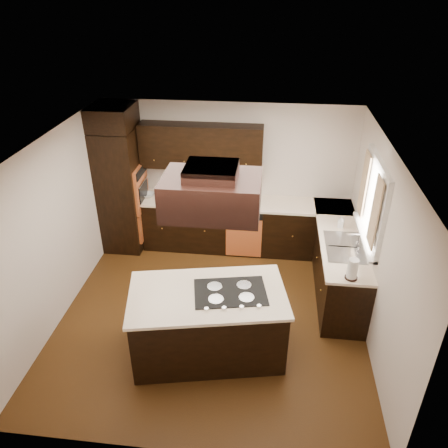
{
  "coord_description": "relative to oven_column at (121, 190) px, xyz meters",
  "views": [
    {
      "loc": [
        0.72,
        -4.74,
        4.21
      ],
      "look_at": [
        0.1,
        0.6,
        1.15
      ],
      "focal_mm": 35.0,
      "sensor_mm": 36.0,
      "label": 1
    }
  ],
  "objects": [
    {
      "name": "floor",
      "position": [
        1.78,
        -1.71,
        -1.07
      ],
      "size": [
        4.2,
        4.2,
        0.02
      ],
      "primitive_type": "cube",
      "color": "brown",
      "rests_on": "ground"
    },
    {
      "name": "ceiling",
      "position": [
        1.78,
        -1.71,
        1.45
      ],
      "size": [
        4.2,
        4.2,
        0.02
      ],
      "primitive_type": "cube",
      "color": "white",
      "rests_on": "ground"
    },
    {
      "name": "wall_back",
      "position": [
        1.78,
        0.4,
        0.19
      ],
      "size": [
        4.2,
        0.02,
        2.5
      ],
      "primitive_type": "cube",
      "color": "beige",
      "rests_on": "ground"
    },
    {
      "name": "wall_front",
      "position": [
        1.78,
        -3.81,
        0.19
      ],
      "size": [
        4.2,
        0.02,
        2.5
      ],
      "primitive_type": "cube",
      "color": "beige",
      "rests_on": "ground"
    },
    {
      "name": "wall_left",
      "position": [
        -0.33,
        -1.71,
        0.19
      ],
      "size": [
        0.02,
        4.2,
        2.5
      ],
      "primitive_type": "cube",
      "color": "beige",
      "rests_on": "ground"
    },
    {
      "name": "wall_right",
      "position": [
        3.88,
        -1.71,
        0.19
      ],
      "size": [
        0.02,
        4.2,
        2.5
      ],
      "primitive_type": "cube",
      "color": "beige",
      "rests_on": "ground"
    },
    {
      "name": "oven_column",
      "position": [
        0.0,
        0.0,
        0.0
      ],
      "size": [
        0.65,
        0.75,
        2.12
      ],
      "primitive_type": "cube",
      "color": "black",
      "rests_on": "floor"
    },
    {
      "name": "wall_oven_face",
      "position": [
        0.35,
        0.0,
        0.06
      ],
      "size": [
        0.05,
        0.62,
        0.78
      ],
      "primitive_type": "cube",
      "color": "#D86732",
      "rests_on": "oven_column"
    },
    {
      "name": "base_cabinets_back",
      "position": [
        1.81,
        0.09,
        -0.62
      ],
      "size": [
        2.93,
        0.6,
        0.88
      ],
      "primitive_type": "cube",
      "color": "black",
      "rests_on": "floor"
    },
    {
      "name": "base_cabinets_right",
      "position": [
        3.58,
        -0.8,
        -0.62
      ],
      "size": [
        0.6,
        2.4,
        0.88
      ],
      "primitive_type": "cube",
      "color": "black",
      "rests_on": "floor"
    },
    {
      "name": "countertop_back",
      "position": [
        1.81,
        0.08,
        -0.16
      ],
      "size": [
        2.93,
        0.63,
        0.04
      ],
      "primitive_type": "cube",
      "color": "#FFE8CB",
      "rests_on": "base_cabinets_back"
    },
    {
      "name": "countertop_right",
      "position": [
        3.56,
        -0.8,
        -0.16
      ],
      "size": [
        0.63,
        2.4,
        0.04
      ],
      "primitive_type": "cube",
      "color": "#FFE8CB",
      "rests_on": "base_cabinets_right"
    },
    {
      "name": "upper_cabinets",
      "position": [
        1.34,
        0.23,
        0.75
      ],
      "size": [
        2.0,
        0.34,
        0.72
      ],
      "primitive_type": "cube",
      "color": "black",
      "rests_on": "wall_back"
    },
    {
      "name": "dishwasher_front",
      "position": [
        2.1,
        -0.2,
        -0.66
      ],
      "size": [
        0.6,
        0.05,
        0.72
      ],
      "primitive_type": "cube",
      "color": "#D86732",
      "rests_on": "floor"
    },
    {
      "name": "window_frame",
      "position": [
        3.85,
        -1.16,
        0.59
      ],
      "size": [
        0.06,
        1.32,
        1.12
      ],
      "primitive_type": "cube",
      "color": "white",
      "rests_on": "wall_right"
    },
    {
      "name": "window_pane",
      "position": [
        3.87,
        -1.16,
        0.59
      ],
      "size": [
        0.0,
        1.2,
        1.0
      ],
      "primitive_type": "cube",
      "color": "white",
      "rests_on": "wall_right"
    },
    {
      "name": "curtain_left",
      "position": [
        3.79,
        -1.57,
        0.64
      ],
      "size": [
        0.02,
        0.34,
        0.9
      ],
      "primitive_type": "cube",
      "color": "beige",
      "rests_on": "wall_right"
    },
    {
      "name": "curtain_right",
      "position": [
        3.79,
        -0.74,
        0.64
      ],
      "size": [
        0.02,
        0.34,
        0.9
      ],
      "primitive_type": "cube",
      "color": "beige",
      "rests_on": "wall_right"
    },
    {
      "name": "sink_rim",
      "position": [
        3.58,
        -1.16,
        -0.14
      ],
      "size": [
        0.52,
        0.84,
        0.01
      ],
      "primitive_type": "cube",
      "color": "silver",
      "rests_on": "countertop_right"
    },
    {
      "name": "island",
      "position": [
        1.83,
        -2.39,
        -0.62
      ],
      "size": [
        1.97,
        1.33,
        0.88
      ],
      "primitive_type": "cube",
      "rotation": [
        0.0,
        0.0,
        0.2
      ],
      "color": "black",
      "rests_on": "floor"
    },
    {
      "name": "island_top",
      "position": [
        1.83,
        -2.39,
        -0.16
      ],
      "size": [
        2.05,
        1.4,
        0.04
      ],
      "primitive_type": "cube",
      "rotation": [
        0.0,
        0.0,
        0.2
      ],
      "color": "#FFE8CB",
      "rests_on": "island"
    },
    {
      "name": "cooktop",
      "position": [
        2.09,
        -2.34,
        -0.13
      ],
      "size": [
        0.95,
        0.73,
        0.01
      ],
      "primitive_type": "cube",
      "rotation": [
        0.0,
        0.0,
        0.2
      ],
      "color": "black",
      "rests_on": "island_top"
    },
    {
      "name": "range_hood",
      "position": [
        1.88,
        -2.25,
        1.1
      ],
      "size": [
        1.05,
        0.72,
        0.42
      ],
      "primitive_type": "cube",
      "color": "black",
      "rests_on": "ceiling"
    },
    {
      "name": "hood_duct",
      "position": [
        1.88,
        -2.25,
        1.38
      ],
      "size": [
        0.55,
        0.5,
        0.13
      ],
      "primitive_type": "cube",
      "color": "black",
      "rests_on": "ceiling"
    },
    {
      "name": "blender_base",
      "position": [
        0.82,
        0.05,
        -0.09
      ],
      "size": [
        0.15,
        0.15,
        0.1
      ],
      "primitive_type": "cylinder",
      "color": "silver",
      "rests_on": "countertop_back"
    },
    {
      "name": "blender_pitcher",
      "position": [
        0.82,
        0.05,
        0.09
      ],
      "size": [
        0.13,
        0.13,
        0.26
      ],
      "primitive_type": "cone",
      "color": "silver",
      "rests_on": "blender_base"
    },
    {
      "name": "spice_rack",
      "position": [
        1.01,
        0.0,
        0.02
      ],
      "size": [
        0.38,
        0.11,
        0.32
      ],
      "primitive_type": "cube",
      "rotation": [
        0.0,
        0.0,
        0.03
      ],
      "color": "black",
      "rests_on": "countertop_back"
    },
    {
      "name": "mixing_bowl",
      "position": [
        0.42,
        0.09,
        -0.11
      ],
      "size": [
        0.25,
        0.25,
        0.06
      ],
      "primitive_type": "imported",
      "rotation": [
        0.0,
        0.0,
        -0.09
      ],
      "color": "white",
      "rests_on": "countertop_back"
    },
    {
      "name": "soap_bottle",
      "position": [
        3.58,
        -0.6,
        -0.05
      ],
      "size": [
        0.11,
        0.11,
        0.19
      ],
      "primitive_type": "imported",
      "rotation": [
        0.0,
        0.0,
        -0.33
      ],
      "color": "white",
      "rests_on": "countertop_right"
    },
    {
      "name": "paper_towel",
      "position": [
        3.56,
        -1.89,
        0.0
      ],
      "size": [
        0.13,
        0.13,
        0.28
      ],
      "primitive_type": "cylinder",
      "rotation": [
        0.0,
        0.0,
        -0.04
      ],
      "color": "white",
      "rests_on": "countertop_right"
    }
  ]
}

